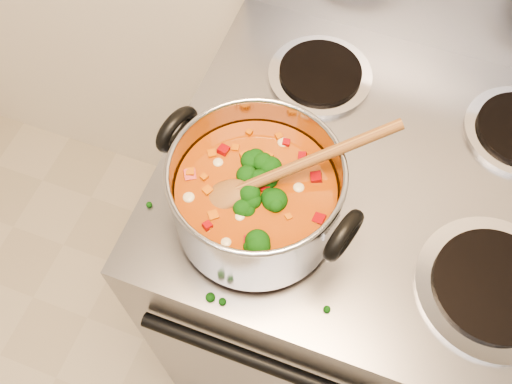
# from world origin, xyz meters

# --- Properties ---
(electric_range) EXTENTS (0.72, 0.66, 1.08)m
(electric_range) POSITION_xyz_m (-0.05, 1.16, 0.47)
(electric_range) COLOR gray
(electric_range) RESTS_ON ground
(stockpot) EXTENTS (0.30, 0.24, 0.15)m
(stockpot) POSITION_xyz_m (-0.23, 1.00, 1.00)
(stockpot) COLOR #9D9EA5
(stockpot) RESTS_ON electric_range
(wooden_spoon) EXTENTS (0.24, 0.19, 0.10)m
(wooden_spoon) POSITION_xyz_m (-0.21, 1.01, 1.04)
(wooden_spoon) COLOR brown
(wooden_spoon) RESTS_ON stockpot
(cooktop_crumbs) EXTENTS (0.30, 0.32, 0.01)m
(cooktop_crumbs) POSITION_xyz_m (-0.22, 1.00, 0.92)
(cooktop_crumbs) COLOR black
(cooktop_crumbs) RESTS_ON electric_range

